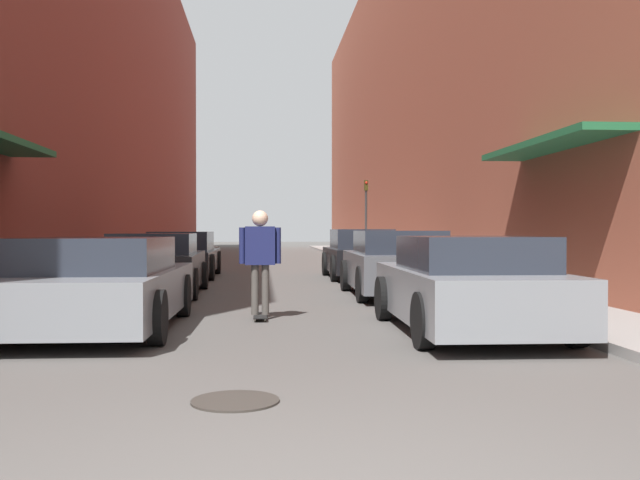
% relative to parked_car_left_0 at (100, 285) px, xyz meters
% --- Properties ---
extents(ground, '(116.91, 116.91, 0.00)m').
position_rel_parked_car_left_0_xyz_m(ground, '(2.45, 14.66, -0.62)').
color(ground, '#4C4947').
extents(curb_strip_left, '(1.80, 53.14, 0.12)m').
position_rel_parked_car_left_0_xyz_m(curb_strip_left, '(-1.99, 19.97, -0.56)').
color(curb_strip_left, gray).
rests_on(curb_strip_left, ground).
extents(curb_strip_right, '(1.80, 53.14, 0.12)m').
position_rel_parked_car_left_0_xyz_m(curb_strip_right, '(6.89, 19.97, -0.56)').
color(curb_strip_right, gray).
rests_on(curb_strip_right, ground).
extents(building_row_left, '(4.90, 53.14, 15.93)m').
position_rel_parked_car_left_0_xyz_m(building_row_left, '(-4.89, 19.97, 7.35)').
color(building_row_left, brown).
rests_on(building_row_left, ground).
extents(building_row_right, '(4.90, 53.14, 14.69)m').
position_rel_parked_car_left_0_xyz_m(building_row_right, '(9.79, 19.97, 6.73)').
color(building_row_right, brown).
rests_on(building_row_right, ground).
extents(parked_car_left_0, '(2.09, 4.64, 1.26)m').
position_rel_parked_car_left_0_xyz_m(parked_car_left_0, '(0.00, 0.00, 0.00)').
color(parked_car_left_0, gray).
rests_on(parked_car_left_0, ground).
extents(parked_car_left_1, '(1.96, 4.25, 1.29)m').
position_rel_parked_car_left_0_xyz_m(parked_car_left_1, '(-0.04, 5.31, 0.01)').
color(parked_car_left_1, '#232326').
rests_on(parked_car_left_1, ground).
extents(parked_car_left_2, '(1.98, 4.81, 1.31)m').
position_rel_parked_car_left_0_xyz_m(parked_car_left_2, '(-0.08, 10.88, 0.02)').
color(parked_car_left_2, '#232326').
rests_on(parked_car_left_2, ground).
extents(parked_car_right_0, '(1.96, 4.32, 1.28)m').
position_rel_parked_car_left_0_xyz_m(parked_car_right_0, '(4.90, -0.62, 0.01)').
color(parked_car_right_0, gray).
rests_on(parked_car_right_0, ground).
extents(parked_car_right_1, '(1.98, 4.27, 1.35)m').
position_rel_parked_car_left_0_xyz_m(parked_car_right_1, '(4.95, 4.59, 0.04)').
color(parked_car_right_1, '#515459').
rests_on(parked_car_right_1, ground).
extents(parked_car_right_2, '(1.90, 4.12, 1.38)m').
position_rel_parked_car_left_0_xyz_m(parked_car_right_2, '(4.96, 10.02, 0.05)').
color(parked_car_right_2, black).
rests_on(parked_car_right_2, ground).
extents(skateboarder, '(0.63, 0.78, 1.66)m').
position_rel_parked_car_left_0_xyz_m(skateboarder, '(2.16, 0.98, 0.40)').
color(skateboarder, black).
rests_on(skateboarder, ground).
extents(manhole_cover, '(0.70, 0.70, 0.02)m').
position_rel_parked_car_left_0_xyz_m(manhole_cover, '(1.97, -4.21, -0.61)').
color(manhole_cover, '#332D28').
rests_on(manhole_cover, ground).
extents(traffic_light, '(0.16, 0.22, 3.41)m').
position_rel_parked_car_left_0_xyz_m(traffic_light, '(6.73, 20.89, 1.62)').
color(traffic_light, '#2D2D2D').
rests_on(traffic_light, curb_strip_right).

